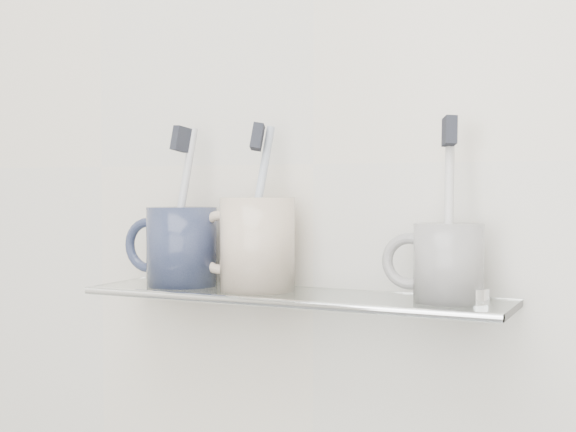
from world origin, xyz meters
The scene contains 18 objects.
wall_back centered at (0.00, 1.10, 1.25)m, with size 2.50×2.50×0.00m, color beige.
shelf_glass centered at (0.00, 1.04, 1.10)m, with size 0.50×0.12×0.01m, color silver.
shelf_rail centered at (0.00, 0.98, 1.10)m, with size 0.01×0.01×0.50m, color silver.
bracket_left centered at (-0.21, 1.09, 1.09)m, with size 0.02×0.02×0.03m, color silver.
bracket_right centered at (0.21, 1.09, 1.09)m, with size 0.02×0.02×0.03m, color silver.
mug_left centered at (-0.15, 1.04, 1.15)m, with size 0.09×0.09×0.10m, color #1D233F.
mug_left_handle centered at (-0.20, 1.04, 1.15)m, with size 0.07×0.07×0.01m, color #1D233F.
toothbrush_left centered at (-0.15, 1.04, 1.20)m, with size 0.01×0.01×0.19m, color #B9B9B9.
bristles_left centered at (-0.15, 1.04, 1.28)m, with size 0.01×0.02×0.03m, color black.
mug_center centered at (-0.05, 1.04, 1.15)m, with size 0.09×0.09×0.11m, color beige.
mug_center_handle centered at (-0.10, 1.04, 1.15)m, with size 0.08×0.08×0.01m, color beige.
toothbrush_center centered at (-0.05, 1.04, 1.20)m, with size 0.01×0.01×0.19m, color #97A9C1.
bristles_center centered at (-0.05, 1.04, 1.28)m, with size 0.01×0.02×0.03m, color black.
mug_right centered at (0.18, 1.04, 1.14)m, with size 0.07×0.07×0.08m, color silver.
mug_right_handle centered at (0.14, 1.04, 1.14)m, with size 0.06×0.06×0.01m, color silver.
toothbrush_right centered at (0.18, 1.04, 1.20)m, with size 0.01×0.01×0.19m, color silver.
bristles_right centered at (0.18, 1.04, 1.28)m, with size 0.01×0.02×0.03m, color black.
chrome_cap centered at (0.20, 1.04, 1.11)m, with size 0.04×0.04×0.02m, color silver.
Camera 1 is at (0.39, 0.20, 1.22)m, focal length 50.00 mm.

